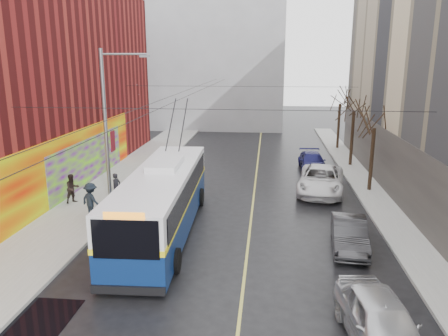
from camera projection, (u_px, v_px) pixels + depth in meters
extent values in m
plane|color=black|center=(192.00, 328.00, 14.09)|extent=(140.00, 140.00, 0.00)
cube|color=gray|center=(96.00, 201.00, 26.44)|extent=(4.00, 60.00, 0.15)
cube|color=gray|center=(384.00, 211.00, 24.77)|extent=(2.00, 60.00, 0.15)
cube|color=#BFB74C|center=(254.00, 197.00, 27.46)|extent=(0.12, 50.00, 0.01)
cube|color=red|center=(45.00, 179.00, 24.24)|extent=(0.08, 28.00, 4.00)
cube|color=#6B05A1|center=(90.00, 161.00, 30.12)|extent=(0.06, 12.00, 3.20)
cube|color=#4C4742|center=(395.00, 170.00, 26.14)|extent=(0.06, 36.00, 4.00)
cube|color=gray|center=(205.00, 55.00, 55.93)|extent=(20.00, 12.00, 18.00)
cylinder|color=slate|center=(106.00, 135.00, 23.27)|extent=(0.20, 0.20, 9.00)
cube|color=#570C15|center=(113.00, 141.00, 23.31)|extent=(0.04, 0.60, 1.10)
cylinder|color=slate|center=(124.00, 54.00, 22.13)|extent=(2.40, 0.10, 0.10)
cube|color=slate|center=(145.00, 56.00, 22.05)|extent=(0.50, 0.22, 0.12)
cylinder|color=black|center=(172.00, 96.00, 27.44)|extent=(0.02, 60.00, 0.02)
cylinder|color=black|center=(187.00, 96.00, 27.34)|extent=(0.02, 60.00, 0.02)
cylinder|color=black|center=(214.00, 109.00, 18.33)|extent=(18.00, 0.02, 0.02)
cylinder|color=black|center=(239.00, 86.00, 33.77)|extent=(18.00, 0.02, 0.02)
cylinder|color=black|center=(371.00, 160.00, 28.14)|extent=(0.24, 0.24, 4.20)
cylinder|color=black|center=(352.00, 139.00, 34.87)|extent=(0.24, 0.24, 4.48)
cylinder|color=black|center=(338.00, 127.00, 41.64)|extent=(0.24, 0.24, 4.37)
cube|color=black|center=(32.00, 329.00, 14.08)|extent=(2.04, 3.64, 0.01)
ellipsoid|color=slate|center=(137.00, 85.00, 20.50)|extent=(0.44, 0.20, 0.12)
ellipsoid|color=slate|center=(228.00, 83.00, 23.26)|extent=(0.44, 0.20, 0.12)
ellipsoid|color=slate|center=(139.00, 94.00, 23.73)|extent=(0.44, 0.20, 0.12)
cube|color=#0A2051|center=(163.00, 213.00, 21.69)|extent=(3.16, 12.68, 1.57)
cube|color=silver|center=(162.00, 185.00, 21.34)|extent=(3.16, 12.68, 1.36)
cube|color=yellow|center=(162.00, 198.00, 21.50)|extent=(3.20, 12.72, 0.23)
cube|color=black|center=(125.00, 240.00, 15.27)|extent=(2.41, 0.13, 1.47)
cube|color=black|center=(183.00, 160.00, 27.48)|extent=(2.41, 0.13, 1.26)
cube|color=black|center=(134.00, 187.00, 21.45)|extent=(0.44, 11.54, 1.05)
cube|color=black|center=(190.00, 188.00, 21.27)|extent=(0.44, 11.54, 1.05)
cube|color=silver|center=(166.00, 163.00, 22.15)|extent=(1.58, 3.20, 0.31)
cube|color=black|center=(128.00, 290.00, 15.70)|extent=(2.73, 0.22, 0.31)
cylinder|color=black|center=(110.00, 259.00, 17.83)|extent=(0.35, 1.06, 1.05)
cylinder|color=black|center=(176.00, 261.00, 17.66)|extent=(0.35, 1.06, 1.05)
cylinder|color=black|center=(155.00, 196.00, 25.96)|extent=(0.35, 1.06, 1.05)
cylinder|color=black|center=(200.00, 197.00, 25.78)|extent=(0.35, 1.06, 1.05)
cylinder|color=black|center=(171.00, 123.00, 25.36)|extent=(0.19, 3.65, 2.58)
cylinder|color=black|center=(183.00, 123.00, 25.31)|extent=(0.19, 3.65, 2.58)
imported|color=silver|center=(381.00, 322.00, 13.04)|extent=(2.51, 4.96, 1.62)
imported|color=#2B2B2E|center=(349.00, 234.00, 19.88)|extent=(1.88, 4.39, 1.41)
imported|color=silver|center=(321.00, 180.00, 28.31)|extent=(3.67, 6.39, 1.68)
imported|color=#171650|center=(312.00, 162.00, 34.01)|extent=(2.05, 4.75, 1.36)
imported|color=#9E9DA2|center=(185.00, 169.00, 31.58)|extent=(1.69, 4.15, 1.41)
imported|color=black|center=(117.00, 188.00, 25.97)|extent=(0.63, 0.75, 1.74)
imported|color=black|center=(72.00, 189.00, 25.78)|extent=(1.04, 1.07, 1.74)
imported|color=black|center=(91.00, 200.00, 23.33)|extent=(1.43, 1.18, 1.93)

